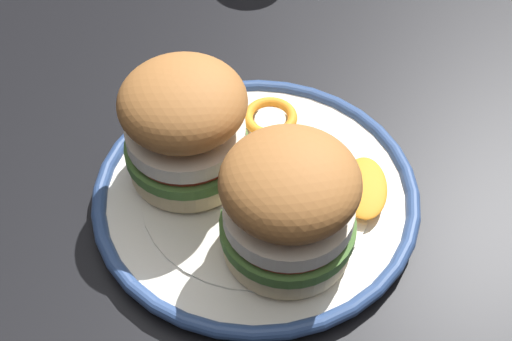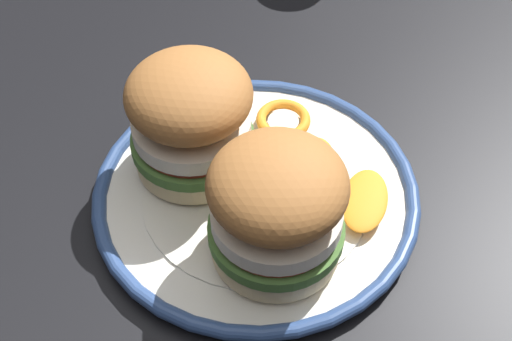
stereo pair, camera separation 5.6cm
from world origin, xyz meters
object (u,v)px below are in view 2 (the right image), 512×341
Objects in this scene: dining_table at (335,252)px; sandwich_half_left at (277,207)px; dinner_plate at (256,195)px; sandwich_half_right at (191,117)px.

dining_table is 0.18m from sandwich_half_left.
dining_table is at bearing -132.75° from sandwich_half_left.
dinner_plate is 0.08m from sandwich_half_right.
sandwich_half_left is at bearing 124.95° from sandwich_half_right.
dining_table is 0.12m from dinner_plate.
dinner_plate is at bearing -77.34° from sandwich_half_left.
dining_table is at bearing 168.37° from sandwich_half_right.
dining_table is 0.20m from sandwich_half_right.
dinner_plate is at bearing 147.25° from sandwich_half_right.
sandwich_half_left is 0.11m from sandwich_half_right.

